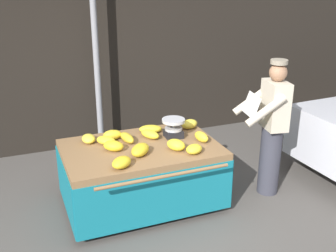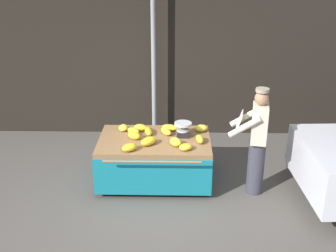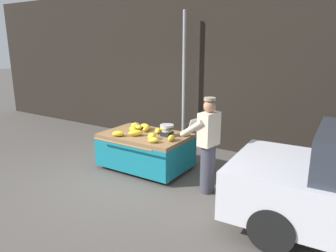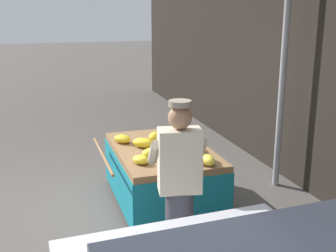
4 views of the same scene
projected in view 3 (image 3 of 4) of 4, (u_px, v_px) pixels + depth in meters
The scene contains 19 objects.
ground_plane at pixel (123, 182), 6.09m from camera, with size 60.00×60.00×0.00m, color #514C47.
back_wall at pixel (196, 68), 8.00m from camera, with size 16.00×0.24×4.01m, color black.
street_pole at pixel (184, 81), 7.81m from camera, with size 0.09×0.09×3.37m, color gray.
banana_cart at pixel (146, 143), 6.61m from camera, with size 1.81×1.37×0.76m.
weighing_scale at pixel (167, 130), 6.39m from camera, with size 0.28×0.28×0.23m.
banana_bunch_0 at pixel (135, 125), 7.11m from camera, with size 0.15×0.22×0.10m, color yellow.
banana_bunch_1 at pixel (145, 126), 6.95m from camera, with size 0.14×0.22×0.12m, color gold.
banana_bunch_2 at pixel (154, 140), 5.97m from camera, with size 0.16×0.21×0.10m, color yellow.
banana_bunch_3 at pixel (118, 134), 6.37m from camera, with size 0.17×0.24×0.11m, color gold.
banana_bunch_4 at pixel (138, 127), 6.91m from camera, with size 0.16×0.24×0.10m, color yellow.
banana_bunch_5 at pixel (185, 133), 6.41m from camera, with size 0.13×0.22×0.12m, color yellow.
banana_bunch_6 at pixel (147, 129), 6.76m from camera, with size 0.12×0.29×0.10m, color gold.
banana_bunch_7 at pixel (136, 133), 6.41m from camera, with size 0.17×0.29×0.12m, color gold.
banana_bunch_8 at pixel (152, 136), 6.17m from camera, with size 0.16×0.23×0.13m, color yellow.
banana_bunch_9 at pixel (165, 129), 6.72m from camera, with size 0.16×0.28×0.10m, color yellow.
banana_bunch_10 at pixel (158, 131), 6.62m from camera, with size 0.13×0.27×0.10m, color yellow.
banana_bunch_11 at pixel (133, 129), 6.72m from camera, with size 0.15×0.24×0.12m, color gold.
banana_bunch_12 at pixel (171, 138), 6.07m from camera, with size 0.11×0.23×0.12m, color yellow.
vendor_person at pixel (208, 145), 5.46m from camera, with size 0.64×0.59×1.71m.
Camera 3 is at (3.78, -4.26, 2.57)m, focal length 33.68 mm.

